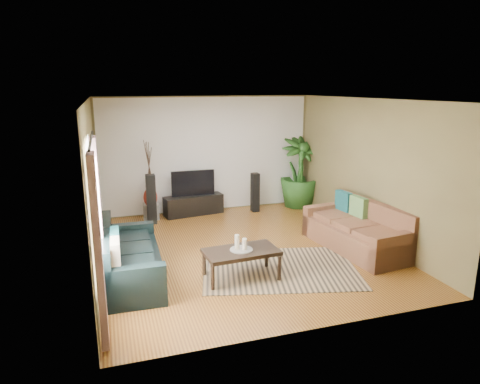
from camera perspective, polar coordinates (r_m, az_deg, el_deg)
name	(u,v)px	position (r m, az deg, el deg)	size (l,w,h in m)	color
floor	(243,250)	(7.88, 0.44, -7.76)	(5.50, 5.50, 0.00)	#9A6628
ceiling	(244,99)	(7.33, 0.48, 12.25)	(5.50, 5.50, 0.00)	white
wall_back	(207,155)	(10.10, -4.41, 4.98)	(5.00, 5.00, 0.00)	olive
wall_front	(317,225)	(5.04, 10.25, -4.39)	(5.00, 5.00, 0.00)	olive
wall_left	(93,188)	(7.14, -18.98, 0.50)	(5.50, 5.50, 0.00)	olive
wall_right	(367,170)	(8.59, 16.55, 2.85)	(5.50, 5.50, 0.00)	olive
backwall_panel	(207,155)	(10.09, -4.39, 4.97)	(4.90, 4.90, 0.00)	white
window_pane	(93,213)	(5.58, -19.05, -2.62)	(1.80, 1.80, 0.00)	white
curtain_near	(98,253)	(4.94, -18.37, -7.74)	(0.08, 0.35, 2.20)	gray
curtain_far	(99,215)	(6.36, -18.32, -2.89)	(0.08, 0.35, 2.20)	gray
curtain_rod	(91,140)	(5.40, -19.27, 6.62)	(0.03, 0.03, 1.90)	black
sofa_left	(130,253)	(6.83, -14.45, -7.92)	(2.06, 0.88, 0.85)	black
sofa_right	(356,227)	(8.10, 15.26, -4.47)	(2.11, 0.95, 0.85)	brown
area_rug	(279,268)	(7.16, 5.29, -10.11)	(2.49, 1.76, 0.01)	tan
coffee_table	(241,264)	(6.73, 0.17, -9.57)	(1.13, 0.62, 0.46)	black
candle_tray	(241,250)	(6.63, 0.18, -7.68)	(0.35, 0.35, 0.02)	gray
candle_tall	(237,242)	(6.60, -0.40, -6.66)	(0.07, 0.07, 0.23)	beige
candle_mid	(245,244)	(6.58, 0.62, -6.99)	(0.07, 0.07, 0.18)	white
candle_short	(244,243)	(6.68, 0.59, -6.79)	(0.07, 0.07, 0.14)	beige
tv_stand	(194,205)	(10.01, -6.21, -1.72)	(1.36, 0.41, 0.45)	black
television	(193,183)	(9.89, -6.29, 1.19)	(1.00, 0.05, 0.59)	black
speaker_left	(151,199)	(9.43, -11.75, -0.95)	(0.19, 0.22, 1.08)	black
speaker_right	(255,192)	(10.15, 2.02, -0.05)	(0.17, 0.19, 0.93)	black
potted_plant	(299,172)	(10.61, 7.88, 2.62)	(0.96, 0.96, 1.72)	#1F4B19
plant_pot	(298,201)	(10.77, 7.75, -1.21)	(0.32, 0.32, 0.25)	black
pedestal	(151,211)	(9.86, -11.76, -2.53)	(0.34, 0.34, 0.34)	gray
vase	(150,197)	(9.77, -11.86, -0.70)	(0.31, 0.31, 0.44)	maroon
side_table	(114,241)	(7.92, -16.48, -6.33)	(0.47, 0.47, 0.50)	brown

